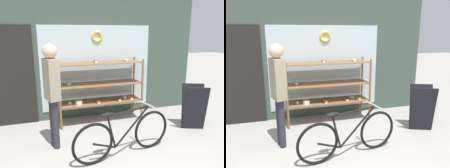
# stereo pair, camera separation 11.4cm
# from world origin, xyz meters

# --- Properties ---
(storefront_facade) EXTENTS (5.29, 0.13, 3.71)m
(storefront_facade) POSITION_xyz_m (-0.04, 2.40, 1.80)
(storefront_facade) COLOR #3D4C42
(storefront_facade) RESTS_ON ground_plane
(display_case) EXTENTS (1.83, 0.52, 1.39)m
(display_case) POSITION_xyz_m (0.17, 2.00, 0.83)
(display_case) COLOR brown
(display_case) RESTS_ON ground_plane
(bicycle) EXTENTS (1.72, 0.49, 0.80)m
(bicycle) POSITION_xyz_m (0.16, 0.49, 0.36)
(bicycle) COLOR black
(bicycle) RESTS_ON ground_plane
(sandwich_board) EXTENTS (0.55, 0.52, 0.92)m
(sandwich_board) POSITION_xyz_m (1.88, 1.01, 0.46)
(sandwich_board) COLOR black
(sandwich_board) RESTS_ON ground_plane
(pedestrian) EXTENTS (0.27, 0.36, 1.78)m
(pedestrian) POSITION_xyz_m (-0.87, 1.11, 1.06)
(pedestrian) COLOR #282833
(pedestrian) RESTS_ON ground_plane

